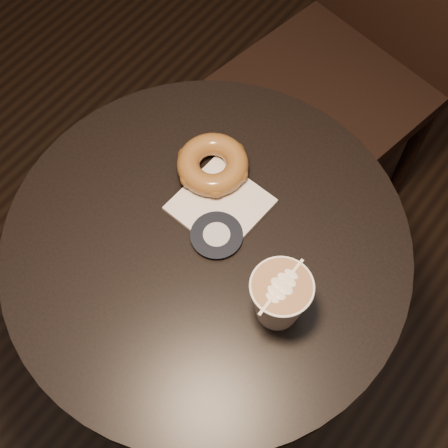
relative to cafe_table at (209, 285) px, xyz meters
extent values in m
plane|color=black|center=(0.00, 0.00, -0.55)|extent=(4.50, 4.50, 0.00)
cylinder|color=black|center=(0.00, 0.00, 0.18)|extent=(0.70, 0.70, 0.03)
cylinder|color=black|center=(0.00, 0.00, -0.18)|extent=(0.07, 0.07, 0.70)
cylinder|color=black|center=(0.00, 0.00, -0.54)|extent=(0.44, 0.44, 0.02)
cube|color=black|center=(-0.10, 0.60, -0.06)|extent=(0.51, 0.51, 0.04)
cylinder|color=black|center=(-0.32, 0.45, -0.30)|extent=(0.04, 0.04, 0.49)
cylinder|color=black|center=(0.05, 0.39, -0.30)|extent=(0.04, 0.04, 0.49)
cylinder|color=black|center=(-0.25, 0.82, -0.30)|extent=(0.04, 0.04, 0.49)
cylinder|color=black|center=(0.11, 0.76, -0.30)|extent=(0.04, 0.04, 0.49)
cube|color=silver|center=(-0.02, 0.07, 0.20)|extent=(0.15, 0.15, 0.01)
torus|color=brown|center=(-0.08, 0.11, 0.23)|extent=(0.13, 0.13, 0.04)
camera|label=1|loc=(0.31, -0.34, 1.15)|focal=50.00mm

